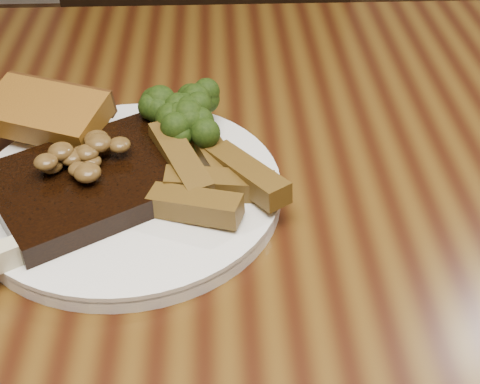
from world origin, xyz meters
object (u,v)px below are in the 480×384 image
object	(u,v)px
steak	(92,183)
potato_wedges	(190,177)
plate	(129,193)
chair_far	(220,72)
garlic_bread	(49,132)
dining_table	(226,313)

from	to	relation	value
steak	potato_wedges	bearing A→B (deg)	-28.32
plate	chair_far	bearing A→B (deg)	82.77
plate	potato_wedges	bearing A→B (deg)	-4.37
steak	garlic_bread	distance (m)	0.09
dining_table	garlic_bread	xyz separation A→B (m)	(-0.16, 0.12, 0.12)
dining_table	chair_far	bearing A→B (deg)	89.74
plate	garlic_bread	distance (m)	0.11
plate	garlic_bread	world-z (taller)	garlic_bread
chair_far	plate	bearing A→B (deg)	94.78
dining_table	garlic_bread	bearing A→B (deg)	142.62
potato_wedges	chair_far	bearing A→B (deg)	87.33
plate	garlic_bread	bearing A→B (deg)	137.70
chair_far	garlic_bread	size ratio (longest dim) A/B	8.84
chair_far	plate	distance (m)	0.69
dining_table	plate	size ratio (longest dim) A/B	6.27
chair_far	garlic_bread	bearing A→B (deg)	86.63
dining_table	plate	xyz separation A→B (m)	(-0.08, 0.05, 0.10)
dining_table	potato_wedges	bearing A→B (deg)	121.09
plate	steak	size ratio (longest dim) A/B	1.65
potato_wedges	steak	bearing A→B (deg)	-177.28
dining_table	steak	distance (m)	0.16
chair_far	plate	xyz separation A→B (m)	(-0.08, -0.65, 0.24)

